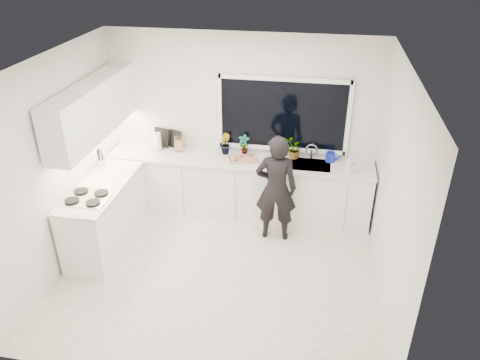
# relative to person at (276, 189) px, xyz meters

# --- Properties ---
(floor) EXTENTS (4.00, 3.50, 0.02)m
(floor) POSITION_rel_person_xyz_m (-0.62, -0.90, -0.80)
(floor) COLOR beige
(floor) RESTS_ON ground
(wall_back) EXTENTS (4.00, 0.02, 2.70)m
(wall_back) POSITION_rel_person_xyz_m (-0.62, 0.86, 0.56)
(wall_back) COLOR white
(wall_back) RESTS_ON ground
(wall_left) EXTENTS (0.02, 3.50, 2.70)m
(wall_left) POSITION_rel_person_xyz_m (-2.63, -0.90, 0.56)
(wall_left) COLOR white
(wall_left) RESTS_ON ground
(wall_right) EXTENTS (0.02, 3.50, 2.70)m
(wall_right) POSITION_rel_person_xyz_m (1.39, -0.90, 0.56)
(wall_right) COLOR white
(wall_right) RESTS_ON ground
(ceiling) EXTENTS (4.00, 3.50, 0.02)m
(ceiling) POSITION_rel_person_xyz_m (-0.62, -0.90, 1.92)
(ceiling) COLOR white
(ceiling) RESTS_ON wall_back
(window) EXTENTS (1.80, 0.02, 1.00)m
(window) POSITION_rel_person_xyz_m (-0.02, 0.83, 0.76)
(window) COLOR black
(window) RESTS_ON wall_back
(base_cabinets_back) EXTENTS (3.92, 0.58, 0.88)m
(base_cabinets_back) POSITION_rel_person_xyz_m (-0.62, 0.55, -0.35)
(base_cabinets_back) COLOR white
(base_cabinets_back) RESTS_ON floor
(base_cabinets_left) EXTENTS (0.58, 1.60, 0.88)m
(base_cabinets_left) POSITION_rel_person_xyz_m (-2.29, -0.55, -0.35)
(base_cabinets_left) COLOR white
(base_cabinets_left) RESTS_ON floor
(countertop_back) EXTENTS (3.94, 0.62, 0.04)m
(countertop_back) POSITION_rel_person_xyz_m (-0.62, 0.54, 0.11)
(countertop_back) COLOR silver
(countertop_back) RESTS_ON base_cabinets_back
(countertop_left) EXTENTS (0.62, 1.60, 0.04)m
(countertop_left) POSITION_rel_person_xyz_m (-2.29, -0.55, 0.11)
(countertop_left) COLOR silver
(countertop_left) RESTS_ON base_cabinets_left
(upper_cabinets) EXTENTS (0.34, 2.10, 0.70)m
(upper_cabinets) POSITION_rel_person_xyz_m (-2.41, -0.20, 1.06)
(upper_cabinets) COLOR white
(upper_cabinets) RESTS_ON wall_left
(sink) EXTENTS (0.58, 0.42, 0.14)m
(sink) POSITION_rel_person_xyz_m (0.43, 0.55, 0.08)
(sink) COLOR silver
(sink) RESTS_ON countertop_back
(faucet) EXTENTS (0.03, 0.03, 0.22)m
(faucet) POSITION_rel_person_xyz_m (0.43, 0.75, 0.24)
(faucet) COLOR silver
(faucet) RESTS_ON countertop_back
(stovetop) EXTENTS (0.56, 0.48, 0.03)m
(stovetop) POSITION_rel_person_xyz_m (-2.31, -0.90, 0.15)
(stovetop) COLOR black
(stovetop) RESTS_ON countertop_left
(person) EXTENTS (0.59, 0.41, 1.57)m
(person) POSITION_rel_person_xyz_m (0.00, 0.00, 0.00)
(person) COLOR black
(person) RESTS_ON floor
(pizza_tray) EXTENTS (0.49, 0.41, 0.03)m
(pizza_tray) POSITION_rel_person_xyz_m (-0.54, 0.52, 0.15)
(pizza_tray) COLOR silver
(pizza_tray) RESTS_ON countertop_back
(pizza) EXTENTS (0.44, 0.37, 0.01)m
(pizza) POSITION_rel_person_xyz_m (-0.54, 0.52, 0.17)
(pizza) COLOR red
(pizza) RESTS_ON pizza_tray
(watering_can) EXTENTS (0.18, 0.18, 0.13)m
(watering_can) POSITION_rel_person_xyz_m (0.71, 0.71, 0.20)
(watering_can) COLOR #1425C3
(watering_can) RESTS_ON countertop_back
(paper_towel_roll) EXTENTS (0.13, 0.13, 0.26)m
(paper_towel_roll) POSITION_rel_person_xyz_m (-1.89, 0.65, 0.26)
(paper_towel_roll) COLOR white
(paper_towel_roll) RESTS_ON countertop_back
(knife_block) EXTENTS (0.14, 0.11, 0.22)m
(knife_block) POSITION_rel_person_xyz_m (-1.56, 0.69, 0.24)
(knife_block) COLOR olive
(knife_block) RESTS_ON countertop_back
(utensil_crock) EXTENTS (0.17, 0.17, 0.16)m
(utensil_crock) POSITION_rel_person_xyz_m (-2.47, -0.10, 0.21)
(utensil_crock) COLOR silver
(utensil_crock) RESTS_ON countertop_left
(picture_frame_large) EXTENTS (0.21, 0.10, 0.28)m
(picture_frame_large) POSITION_rel_person_xyz_m (-1.66, 0.79, 0.27)
(picture_frame_large) COLOR black
(picture_frame_large) RESTS_ON countertop_back
(picture_frame_small) EXTENTS (0.25, 0.08, 0.30)m
(picture_frame_small) POSITION_rel_person_xyz_m (-1.88, 0.79, 0.28)
(picture_frame_small) COLOR black
(picture_frame_small) RESTS_ON countertop_back
(herb_plants) EXTENTS (1.30, 0.33, 0.32)m
(herb_plants) POSITION_rel_person_xyz_m (-0.19, 0.71, 0.29)
(herb_plants) COLOR #26662D
(herb_plants) RESTS_ON countertop_back
(soap_bottles) EXTENTS (0.16, 0.15, 0.28)m
(soap_bottles) POSITION_rel_person_xyz_m (0.98, 0.40, 0.26)
(soap_bottles) COLOR #D8BF66
(soap_bottles) RESTS_ON countertop_back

